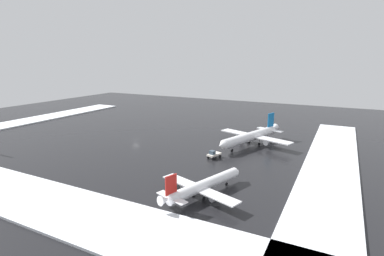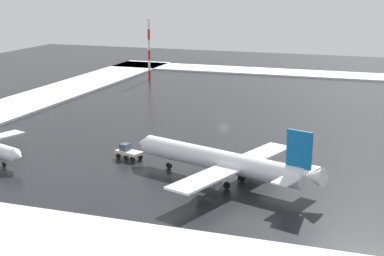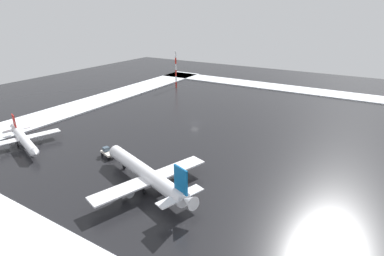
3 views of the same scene
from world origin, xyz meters
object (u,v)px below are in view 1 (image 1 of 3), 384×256
(pushback_tug, at_px, (214,154))
(ground_crew_by_nose_gear, at_px, (232,139))
(airplane_foreground_jet, at_px, (251,136))
(ground_crew_beside_wing, at_px, (248,141))
(airplane_distant_tail, at_px, (203,185))

(pushback_tug, height_order, ground_crew_by_nose_gear, pushback_tug)
(airplane_foreground_jet, xyz_separation_m, ground_crew_beside_wing, (-1.78, 1.86, -2.31))
(airplane_distant_tail, height_order, ground_crew_by_nose_gear, airplane_distant_tail)
(airplane_distant_tail, xyz_separation_m, ground_crew_beside_wing, (-3.66, 45.34, -1.50))
(airplane_distant_tail, relative_size, ground_crew_beside_wing, 14.35)
(airplane_foreground_jet, height_order, ground_crew_by_nose_gear, airplane_foreground_jet)
(airplane_foreground_jet, xyz_separation_m, ground_crew_by_nose_gear, (-7.70, 2.33, -2.31))
(airplane_distant_tail, distance_m, pushback_tug, 26.15)
(airplane_foreground_jet, relative_size, ground_crew_by_nose_gear, 19.03)
(airplane_foreground_jet, xyz_separation_m, pushback_tug, (-6.21, -18.65, -2.00))
(airplane_foreground_jet, height_order, pushback_tug, airplane_foreground_jet)
(airplane_foreground_jet, bearing_deg, pushback_tug, 0.16)
(airplane_distant_tail, bearing_deg, airplane_foreground_jet, 20.86)
(pushback_tug, xyz_separation_m, ground_crew_beside_wing, (4.43, 20.51, -0.31))
(pushback_tug, bearing_deg, airplane_foreground_jet, 178.99)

